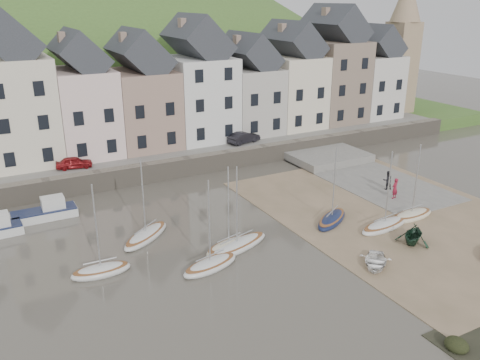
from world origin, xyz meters
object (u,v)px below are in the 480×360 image
rowboat_green (413,234)px  car_right (244,137)px  sailboat_0 (146,235)px  person_red (395,188)px  car_left (74,162)px  person_dark (387,180)px  rowboat_white (375,262)px

rowboat_green → car_right: (-0.59, 23.82, 1.44)m
sailboat_0 → person_red: (21.38, -2.99, 0.77)m
rowboat_green → car_left: 30.24m
person_dark → car_right: bearing=-50.6°
person_red → car_right: bearing=-87.0°
sailboat_0 → rowboat_white: bearing=-42.9°
sailboat_0 → person_red: sailboat_0 is taller
car_left → person_dark: bearing=-111.6°
rowboat_green → car_right: car_right is taller
rowboat_white → person_dark: bearing=88.4°
person_dark → car_left: car_left is taller
person_red → person_dark: person_red is taller
person_dark → person_red: bearing=78.3°
person_red → car_left: 29.03m
person_dark → rowboat_green: bearing=71.7°
person_red → rowboat_white: bearing=25.0°
sailboat_0 → car_right: 21.22m
person_dark → car_left: (-24.53, 15.04, 1.17)m
rowboat_white → car_left: 28.69m
car_left → rowboat_white: bearing=-140.9°
person_dark → rowboat_white: bearing=59.2°
sailboat_0 → rowboat_green: bearing=-30.9°
car_right → person_dark: bearing=-170.5°
person_red → car_left: size_ratio=0.56×
rowboat_white → person_red: person_red is taller
person_dark → car_right: 16.46m
sailboat_0 → person_dark: 22.42m
car_right → rowboat_green: bearing=167.4°
sailboat_0 → person_dark: sailboat_0 is taller
person_red → car_right: car_right is taller
rowboat_white → rowboat_green: rowboat_green is taller
car_left → car_right: size_ratio=0.86×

